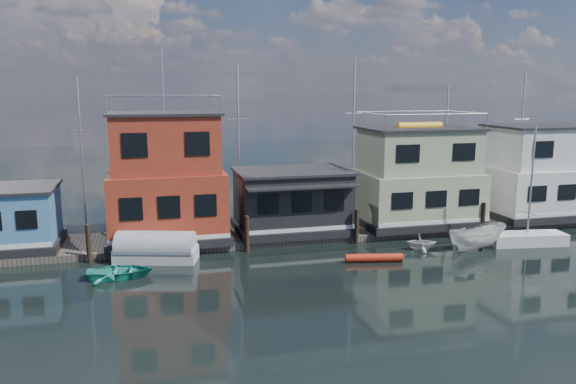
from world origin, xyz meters
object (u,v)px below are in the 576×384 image
object	(u,v)px
houseboat_blue	(2,219)
tarp_runabout	(156,249)
houseboat_green	(417,178)
dinghy_white	(421,242)
motorboat	(477,238)
red_kayak	(374,258)
day_sailer	(527,238)
houseboat_red	(167,180)
dinghy_teal	(120,271)
houseboat_dark	(292,201)
houseboat_white	(541,173)

from	to	relation	value
houseboat_blue	tarp_runabout	distance (m)	9.42
houseboat_green	dinghy_white	bearing A→B (deg)	-113.59
dinghy_white	motorboat	world-z (taller)	motorboat
houseboat_blue	motorboat	bearing A→B (deg)	-12.05
red_kayak	day_sailer	bearing A→B (deg)	16.28
motorboat	dinghy_white	bearing A→B (deg)	69.26
houseboat_red	day_sailer	distance (m)	22.85
houseboat_blue	houseboat_green	world-z (taller)	houseboat_green
houseboat_red	motorboat	world-z (taller)	houseboat_red
dinghy_white	red_kayak	world-z (taller)	dinghy_white
red_kayak	motorboat	size ratio (longest dim) A/B	0.81
dinghy_teal	day_sailer	world-z (taller)	day_sailer
day_sailer	dinghy_teal	bearing A→B (deg)	-171.29
houseboat_dark	motorboat	bearing A→B (deg)	-30.18
houseboat_red	motorboat	xyz separation A→B (m)	(18.10, -5.89, -3.33)
houseboat_blue	dinghy_white	bearing A→B (deg)	-11.69
houseboat_white	motorboat	bearing A→B (deg)	-146.50
houseboat_dark	day_sailer	xyz separation A→B (m)	(13.84, -5.59, -1.98)
dinghy_white	day_sailer	world-z (taller)	day_sailer
dinghy_white	tarp_runabout	world-z (taller)	tarp_runabout
houseboat_red	houseboat_white	bearing A→B (deg)	0.00
houseboat_white	tarp_runabout	bearing A→B (deg)	-173.01
tarp_runabout	dinghy_white	bearing A→B (deg)	9.99
dinghy_white	day_sailer	size ratio (longest dim) A/B	0.25
tarp_runabout	day_sailer	distance (m)	22.80
dinghy_teal	motorboat	xyz separation A→B (m)	(20.84, 0.01, 0.42)
houseboat_red	dinghy_white	size ratio (longest dim) A/B	6.24
houseboat_red	dinghy_white	xyz separation A→B (m)	(14.80, -5.03, -3.60)
houseboat_dark	dinghy_teal	world-z (taller)	houseboat_dark
houseboat_white	tarp_runabout	xyz separation A→B (m)	(-27.85, -3.41, -2.84)
dinghy_white	dinghy_teal	bearing A→B (deg)	110.37
houseboat_green	dinghy_white	xyz separation A→B (m)	(-2.20, -5.03, -3.05)
houseboat_red	day_sailer	xyz separation A→B (m)	(21.84, -5.61, -3.67)
houseboat_blue	tarp_runabout	bearing A→B (deg)	-21.53
houseboat_blue	dinghy_teal	distance (m)	9.16
red_kayak	dinghy_white	bearing A→B (deg)	34.01
houseboat_blue	houseboat_green	distance (m)	26.53
dinghy_teal	day_sailer	distance (m)	24.59
dinghy_white	red_kayak	bearing A→B (deg)	130.55
houseboat_green	dinghy_teal	bearing A→B (deg)	-163.35
red_kayak	dinghy_teal	distance (m)	13.86
houseboat_dark	day_sailer	size ratio (longest dim) A/B	0.99
houseboat_dark	red_kayak	bearing A→B (deg)	-64.80
houseboat_blue	dinghy_teal	world-z (taller)	houseboat_blue
houseboat_blue	dinghy_white	distance (m)	24.88
dinghy_white	motorboat	xyz separation A→B (m)	(3.29, -0.86, 0.27)
dinghy_white	houseboat_white	bearing A→B (deg)	-50.07
dinghy_white	tarp_runabout	bearing A→B (deg)	101.63
dinghy_white	tarp_runabout	size ratio (longest dim) A/B	0.39
houseboat_red	red_kayak	bearing A→B (deg)	-30.75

